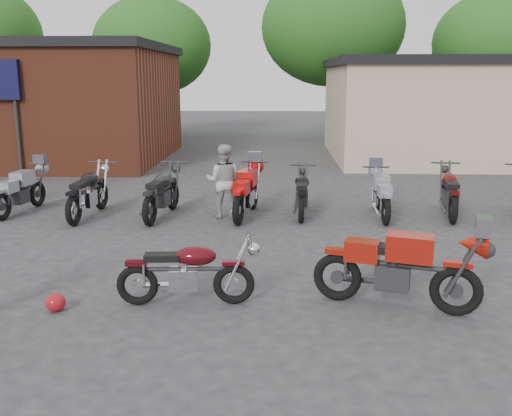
{
  "coord_description": "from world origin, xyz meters",
  "views": [
    {
      "loc": [
        1.33,
        -7.48,
        3.11
      ],
      "look_at": [
        0.97,
        2.04,
        0.9
      ],
      "focal_mm": 40.0,
      "sensor_mm": 36.0,
      "label": 1
    }
  ],
  "objects_px": {
    "row_bike_1": "(21,189)",
    "row_bike_5": "(302,190)",
    "row_bike_2": "(88,190)",
    "row_bike_7": "(449,189)",
    "row_bike_3": "(162,190)",
    "row_bike_4": "(246,189)",
    "vintage_motorcycle": "(188,268)",
    "row_bike_6": "(381,192)",
    "sportbike": "(399,264)",
    "helmet": "(56,302)",
    "person_light": "(224,181)"
  },
  "relations": [
    {
      "from": "row_bike_4",
      "to": "row_bike_5",
      "type": "relative_size",
      "value": 1.09
    },
    {
      "from": "vintage_motorcycle",
      "to": "row_bike_2",
      "type": "distance_m",
      "value": 5.83
    },
    {
      "from": "row_bike_2",
      "to": "row_bike_4",
      "type": "distance_m",
      "value": 3.56
    },
    {
      "from": "row_bike_3",
      "to": "row_bike_7",
      "type": "relative_size",
      "value": 1.03
    },
    {
      "from": "helmet",
      "to": "row_bike_1",
      "type": "distance_m",
      "value": 6.35
    },
    {
      "from": "row_bike_1",
      "to": "row_bike_6",
      "type": "xyz_separation_m",
      "value": [
        8.26,
        -0.11,
        -0.01
      ]
    },
    {
      "from": "row_bike_1",
      "to": "row_bike_5",
      "type": "height_order",
      "value": "same"
    },
    {
      "from": "row_bike_4",
      "to": "row_bike_5",
      "type": "height_order",
      "value": "row_bike_4"
    },
    {
      "from": "sportbike",
      "to": "row_bike_1",
      "type": "xyz_separation_m",
      "value": [
        -7.59,
        5.32,
        -0.06
      ]
    },
    {
      "from": "row_bike_2",
      "to": "row_bike_7",
      "type": "bearing_deg",
      "value": -82.94
    },
    {
      "from": "helmet",
      "to": "row_bike_6",
      "type": "height_order",
      "value": "row_bike_6"
    },
    {
      "from": "vintage_motorcycle",
      "to": "row_bike_7",
      "type": "bearing_deg",
      "value": 42.71
    },
    {
      "from": "vintage_motorcycle",
      "to": "helmet",
      "type": "relative_size",
      "value": 6.78
    },
    {
      "from": "sportbike",
      "to": "helmet",
      "type": "bearing_deg",
      "value": -159.06
    },
    {
      "from": "vintage_motorcycle",
      "to": "row_bike_7",
      "type": "height_order",
      "value": "row_bike_7"
    },
    {
      "from": "row_bike_1",
      "to": "row_bike_6",
      "type": "bearing_deg",
      "value": -82.65
    },
    {
      "from": "sportbike",
      "to": "helmet",
      "type": "height_order",
      "value": "sportbike"
    },
    {
      "from": "sportbike",
      "to": "row_bike_2",
      "type": "relative_size",
      "value": 1.02
    },
    {
      "from": "row_bike_2",
      "to": "row_bike_1",
      "type": "bearing_deg",
      "value": 83.41
    },
    {
      "from": "person_light",
      "to": "row_bike_5",
      "type": "height_order",
      "value": "person_light"
    },
    {
      "from": "row_bike_3",
      "to": "row_bike_5",
      "type": "distance_m",
      "value": 3.16
    },
    {
      "from": "helmet",
      "to": "row_bike_4",
      "type": "distance_m",
      "value": 5.92
    },
    {
      "from": "row_bike_3",
      "to": "row_bike_6",
      "type": "relative_size",
      "value": 1.1
    },
    {
      "from": "vintage_motorcycle",
      "to": "row_bike_3",
      "type": "bearing_deg",
      "value": 101.36
    },
    {
      "from": "helmet",
      "to": "row_bike_7",
      "type": "height_order",
      "value": "row_bike_7"
    },
    {
      "from": "sportbike",
      "to": "row_bike_5",
      "type": "bearing_deg",
      "value": 119.03
    },
    {
      "from": "person_light",
      "to": "row_bike_4",
      "type": "xyz_separation_m",
      "value": [
        0.51,
        0.07,
        -0.2
      ]
    },
    {
      "from": "sportbike",
      "to": "row_bike_7",
      "type": "xyz_separation_m",
      "value": [
        2.24,
        5.41,
        -0.03
      ]
    },
    {
      "from": "row_bike_1",
      "to": "row_bike_5",
      "type": "relative_size",
      "value": 1.0
    },
    {
      "from": "row_bike_3",
      "to": "row_bike_6",
      "type": "height_order",
      "value": "row_bike_3"
    },
    {
      "from": "sportbike",
      "to": "helmet",
      "type": "xyz_separation_m",
      "value": [
        -4.64,
        -0.28,
        -0.51
      ]
    },
    {
      "from": "row_bike_6",
      "to": "helmet",
      "type": "bearing_deg",
      "value": 136.81
    },
    {
      "from": "vintage_motorcycle",
      "to": "row_bike_3",
      "type": "relative_size",
      "value": 0.85
    },
    {
      "from": "row_bike_3",
      "to": "row_bike_5",
      "type": "relative_size",
      "value": 1.09
    },
    {
      "from": "helmet",
      "to": "row_bike_3",
      "type": "xyz_separation_m",
      "value": [
        0.4,
        5.32,
        0.5
      ]
    },
    {
      "from": "person_light",
      "to": "row_bike_3",
      "type": "xyz_separation_m",
      "value": [
        -1.38,
        -0.04,
        -0.2
      ]
    },
    {
      "from": "vintage_motorcycle",
      "to": "helmet",
      "type": "xyz_separation_m",
      "value": [
        -1.77,
        -0.3,
        -0.41
      ]
    },
    {
      "from": "row_bike_3",
      "to": "row_bike_5",
      "type": "height_order",
      "value": "row_bike_3"
    },
    {
      "from": "row_bike_3",
      "to": "row_bike_2",
      "type": "bearing_deg",
      "value": 99.03
    },
    {
      "from": "row_bike_1",
      "to": "row_bike_3",
      "type": "xyz_separation_m",
      "value": [
        3.35,
        -0.28,
        0.05
      ]
    },
    {
      "from": "sportbike",
      "to": "row_bike_2",
      "type": "distance_m",
      "value": 7.74
    },
    {
      "from": "row_bike_2",
      "to": "row_bike_7",
      "type": "height_order",
      "value": "row_bike_2"
    },
    {
      "from": "row_bike_5",
      "to": "vintage_motorcycle",
      "type": "bearing_deg",
      "value": 164.55
    },
    {
      "from": "row_bike_2",
      "to": "row_bike_4",
      "type": "xyz_separation_m",
      "value": [
        3.55,
        0.15,
        0.0
      ]
    },
    {
      "from": "person_light",
      "to": "row_bike_2",
      "type": "relative_size",
      "value": 0.77
    },
    {
      "from": "vintage_motorcycle",
      "to": "helmet",
      "type": "distance_m",
      "value": 1.84
    },
    {
      "from": "sportbike",
      "to": "vintage_motorcycle",
      "type": "bearing_deg",
      "value": -162.93
    },
    {
      "from": "row_bike_6",
      "to": "row_bike_5",
      "type": "bearing_deg",
      "value": 86.48
    },
    {
      "from": "row_bike_1",
      "to": "row_bike_6",
      "type": "distance_m",
      "value": 8.26
    },
    {
      "from": "row_bike_5",
      "to": "row_bike_2",
      "type": "bearing_deg",
      "value": 97.19
    }
  ]
}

